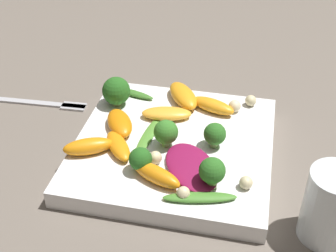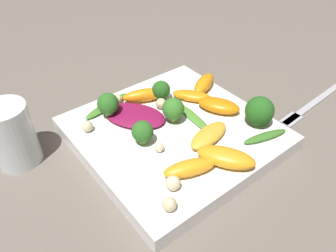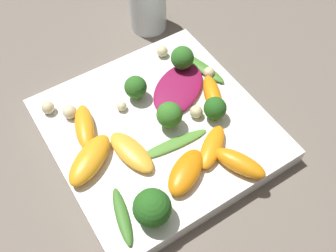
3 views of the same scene
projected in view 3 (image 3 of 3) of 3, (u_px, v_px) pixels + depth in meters
ground_plane at (158, 136)px, 0.53m from camera, size 2.40×2.40×0.00m
plate at (158, 130)px, 0.52m from camera, size 0.27×0.27×0.03m
drinking_glass at (147, 3)px, 0.62m from camera, size 0.06×0.06×0.09m
radicchio_leaf_0 at (178, 88)px, 0.54m from camera, size 0.12×0.10×0.01m
orange_segment_0 at (186, 172)px, 0.46m from camera, size 0.07×0.06×0.02m
orange_segment_1 at (212, 147)px, 0.48m from camera, size 0.07×0.06×0.02m
orange_segment_2 at (90, 160)px, 0.47m from camera, size 0.08×0.07×0.02m
orange_segment_3 at (131, 152)px, 0.48m from camera, size 0.04×0.08×0.02m
orange_segment_4 at (213, 96)px, 0.53m from camera, size 0.05×0.07×0.02m
orange_segment_5 at (84, 127)px, 0.50m from camera, size 0.05×0.07×0.02m
orange_segment_6 at (240, 163)px, 0.47m from camera, size 0.05×0.07×0.02m
broccoli_floret_0 at (152, 208)px, 0.42m from camera, size 0.04×0.04×0.05m
broccoli_floret_1 at (169, 115)px, 0.49m from camera, size 0.03×0.03×0.04m
broccoli_floret_2 at (138, 86)px, 0.52m from camera, size 0.03×0.03×0.04m
broccoli_floret_3 at (182, 58)px, 0.55m from camera, size 0.03×0.03×0.04m
broccoli_floret_4 at (215, 109)px, 0.50m from camera, size 0.03×0.03×0.03m
arugula_sprig_0 at (172, 145)px, 0.49m from camera, size 0.10×0.03×0.00m
arugula_sprig_1 at (122, 216)px, 0.44m from camera, size 0.03×0.07×0.01m
arugula_sprig_2 at (200, 66)px, 0.57m from camera, size 0.04×0.09×0.01m
macadamia_nut_0 at (209, 73)px, 0.55m from camera, size 0.02×0.02×0.02m
macadamia_nut_1 at (70, 112)px, 0.51m from camera, size 0.02×0.02×0.02m
macadamia_nut_2 at (162, 51)px, 0.58m from camera, size 0.02×0.02×0.02m
macadamia_nut_3 at (196, 112)px, 0.51m from camera, size 0.02×0.02×0.02m
macadamia_nut_4 at (48, 108)px, 0.52m from camera, size 0.02×0.02×0.02m
macadamia_nut_5 at (121, 106)px, 0.52m from camera, size 0.01×0.01×0.01m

